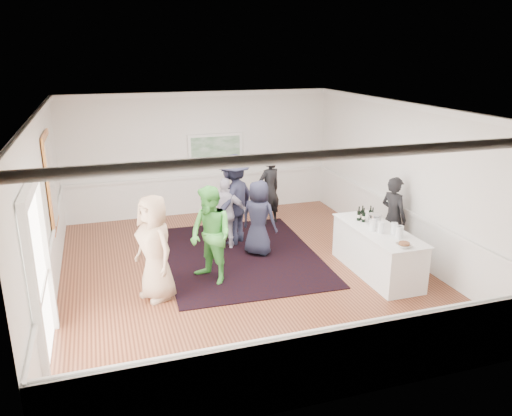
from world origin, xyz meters
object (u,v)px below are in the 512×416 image
object	(u,v)px
serving_table	(377,251)
nut_bowl	(404,245)
guest_green	(211,235)
ice_bucket	(375,221)
bartender	(393,217)
guest_dark_b	(269,190)
guest_navy	(259,218)
guest_dark_a	(234,200)
guest_lilac	(226,213)
guest_tan	(155,248)

from	to	relation	value
serving_table	nut_bowl	bearing A→B (deg)	-93.24
guest_green	nut_bowl	size ratio (longest dim) A/B	6.59
guest_green	ice_bucket	xyz separation A→B (m)	(3.16, -0.45, 0.11)
ice_bucket	nut_bowl	world-z (taller)	ice_bucket
bartender	guest_dark_b	xyz separation A→B (m)	(-1.79, 2.74, 0.02)
guest_navy	ice_bucket	size ratio (longest dim) A/B	6.23
guest_green	guest_dark_a	distance (m)	2.00
guest_green	guest_lilac	xyz separation A→B (m)	(0.69, 1.55, -0.13)
guest_tan	guest_navy	distance (m)	2.68
guest_lilac	ice_bucket	size ratio (longest dim) A/B	6.10
guest_tan	guest_dark_a	world-z (taller)	guest_dark_a
bartender	nut_bowl	xyz separation A→B (m)	(-0.80, -1.58, 0.09)
guest_tan	guest_dark_b	distance (m)	4.45
guest_dark_a	nut_bowl	distance (m)	3.97
ice_bucket	nut_bowl	xyz separation A→B (m)	(-0.06, -1.10, -0.08)
bartender	guest_dark_a	xyz separation A→B (m)	(-2.97, 1.74, 0.15)
guest_dark_b	nut_bowl	xyz separation A→B (m)	(0.99, -4.32, 0.07)
serving_table	guest_lilac	size ratio (longest dim) A/B	1.42
serving_table	guest_green	bearing A→B (deg)	168.54
guest_tan	guest_navy	size ratio (longest dim) A/B	1.17
guest_tan	ice_bucket	size ratio (longest dim) A/B	7.27
bartender	guest_tan	world-z (taller)	guest_tan
guest_tan	nut_bowl	size ratio (longest dim) A/B	6.75
guest_tan	guest_navy	xyz separation A→B (m)	(2.32, 1.34, -0.14)
bartender	guest_dark_a	world-z (taller)	guest_dark_a
bartender	guest_navy	distance (m)	2.81
guest_tan	guest_dark_a	bearing A→B (deg)	111.20
bartender	guest_dark_b	world-z (taller)	guest_dark_b
guest_dark_a	guest_navy	world-z (taller)	guest_dark_a
serving_table	guest_lilac	world-z (taller)	guest_lilac
guest_navy	ice_bucket	world-z (taller)	guest_navy
bartender	ice_bucket	xyz separation A→B (m)	(-0.74, -0.49, 0.16)
serving_table	ice_bucket	distance (m)	0.60
guest_lilac	guest_dark_b	xyz separation A→B (m)	(1.42, 1.22, 0.09)
guest_tan	guest_dark_a	size ratio (longest dim) A/B	0.93
serving_table	nut_bowl	xyz separation A→B (m)	(-0.05, -0.92, 0.49)
bartender	guest_tan	bearing A→B (deg)	78.80
serving_table	guest_navy	bearing A→B (deg)	139.30
guest_green	guest_navy	bearing A→B (deg)	99.83
guest_tan	bartender	bearing A→B (deg)	68.78
nut_bowl	guest_navy	bearing A→B (deg)	125.88
guest_lilac	guest_dark_a	distance (m)	0.39
guest_green	guest_dark_a	xyz separation A→B (m)	(0.92, 1.77, 0.09)
guest_dark_a	serving_table	bearing A→B (deg)	90.77
bartender	nut_bowl	world-z (taller)	bartender
guest_lilac	guest_dark_b	distance (m)	1.88
guest_dark_a	nut_bowl	world-z (taller)	guest_dark_a
guest_green	guest_navy	distance (m)	1.60
guest_dark_b	guest_navy	world-z (taller)	guest_dark_b
guest_tan	nut_bowl	distance (m)	4.33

